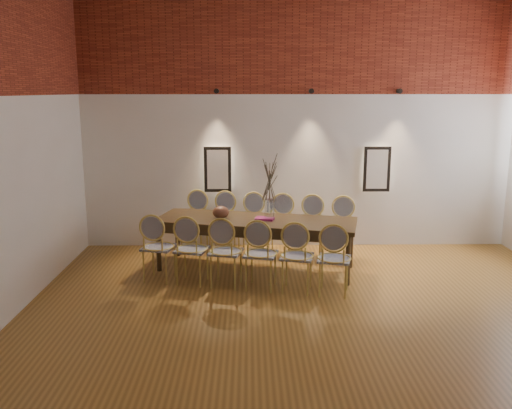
{
  "coord_description": "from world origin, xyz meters",
  "views": [
    {
      "loc": [
        -0.79,
        -5.31,
        2.56
      ],
      "look_at": [
        -0.7,
        1.84,
        1.05
      ],
      "focal_mm": 38.0,
      "sensor_mm": 36.0,
      "label": 1
    }
  ],
  "objects_px": {
    "chair_near_a": "(159,247)",
    "chair_near_b": "(192,249)",
    "chair_near_f": "(334,259)",
    "book": "(265,219)",
    "chair_near_e": "(297,256)",
    "bowl": "(221,212)",
    "dining_table": "(256,244)",
    "chair_far_e": "(311,228)",
    "chair_far_b": "(222,223)",
    "chair_far_a": "(194,222)",
    "chair_far_d": "(281,227)",
    "chair_near_c": "(226,251)",
    "vase": "(269,210)",
    "chair_far_c": "(251,225)",
    "chair_far_f": "(342,230)",
    "chair_near_d": "(261,254)"
  },
  "relations": [
    {
      "from": "chair_near_d",
      "to": "bowl",
      "type": "height_order",
      "value": "chair_near_d"
    },
    {
      "from": "chair_far_c",
      "to": "chair_far_e",
      "type": "height_order",
      "value": "same"
    },
    {
      "from": "chair_near_f",
      "to": "chair_far_a",
      "type": "bearing_deg",
      "value": 148.14
    },
    {
      "from": "chair_near_a",
      "to": "chair_near_b",
      "type": "height_order",
      "value": "same"
    },
    {
      "from": "chair_near_f",
      "to": "chair_far_f",
      "type": "xyz_separation_m",
      "value": [
        0.34,
        1.44,
        0.0
      ]
    },
    {
      "from": "chair_near_f",
      "to": "chair_near_b",
      "type": "bearing_deg",
      "value": -180.0
    },
    {
      "from": "chair_far_f",
      "to": "bowl",
      "type": "xyz_separation_m",
      "value": [
        -1.83,
        -0.38,
        0.37
      ]
    },
    {
      "from": "chair_far_c",
      "to": "book",
      "type": "xyz_separation_m",
      "value": [
        0.19,
        -0.81,
        0.3
      ]
    },
    {
      "from": "chair_near_c",
      "to": "chair_far_c",
      "type": "xyz_separation_m",
      "value": [
        0.34,
        1.44,
        0.0
      ]
    },
    {
      "from": "chair_far_a",
      "to": "chair_near_c",
      "type": "bearing_deg",
      "value": 122.76
    },
    {
      "from": "chair_near_d",
      "to": "chair_far_f",
      "type": "height_order",
      "value": "same"
    },
    {
      "from": "chair_near_c",
      "to": "chair_near_e",
      "type": "distance_m",
      "value": 0.95
    },
    {
      "from": "chair_far_b",
      "to": "bowl",
      "type": "bearing_deg",
      "value": 104.79
    },
    {
      "from": "chair_near_b",
      "to": "chair_far_e",
      "type": "xyz_separation_m",
      "value": [
        1.73,
        1.11,
        0.0
      ]
    },
    {
      "from": "chair_near_b",
      "to": "chair_near_e",
      "type": "distance_m",
      "value": 1.42
    },
    {
      "from": "chair_far_c",
      "to": "chair_far_b",
      "type": "bearing_deg",
      "value": -0.0
    },
    {
      "from": "chair_near_a",
      "to": "chair_near_b",
      "type": "xyz_separation_m",
      "value": [
        0.46,
        -0.11,
        0.0
      ]
    },
    {
      "from": "chair_near_a",
      "to": "chair_far_f",
      "type": "xyz_separation_m",
      "value": [
        2.65,
        0.89,
        0.0
      ]
    },
    {
      "from": "chair_near_e",
      "to": "chair_far_a",
      "type": "bearing_deg",
      "value": 142.16
    },
    {
      "from": "chair_near_b",
      "to": "vase",
      "type": "bearing_deg",
      "value": 38.91
    },
    {
      "from": "chair_near_f",
      "to": "chair_far_e",
      "type": "distance_m",
      "value": 1.55
    },
    {
      "from": "bowl",
      "to": "chair_near_a",
      "type": "bearing_deg",
      "value": -148.17
    },
    {
      "from": "dining_table",
      "to": "chair_near_c",
      "type": "xyz_separation_m",
      "value": [
        -0.4,
        -0.66,
        0.09
      ]
    },
    {
      "from": "chair_near_d",
      "to": "chair_far_b",
      "type": "height_order",
      "value": "same"
    },
    {
      "from": "dining_table",
      "to": "chair_far_a",
      "type": "relative_size",
      "value": 3.03
    },
    {
      "from": "chair_near_c",
      "to": "vase",
      "type": "height_order",
      "value": "vase"
    },
    {
      "from": "bowl",
      "to": "dining_table",
      "type": "bearing_deg",
      "value": -7.71
    },
    {
      "from": "chair_far_d",
      "to": "book",
      "type": "bearing_deg",
      "value": 81.98
    },
    {
      "from": "dining_table",
      "to": "vase",
      "type": "distance_m",
      "value": 0.56
    },
    {
      "from": "chair_near_e",
      "to": "chair_far_e",
      "type": "height_order",
      "value": "same"
    },
    {
      "from": "dining_table",
      "to": "chair_near_b",
      "type": "distance_m",
      "value": 1.03
    },
    {
      "from": "chair_near_e",
      "to": "chair_far_b",
      "type": "height_order",
      "value": "same"
    },
    {
      "from": "chair_near_c",
      "to": "chair_far_a",
      "type": "xyz_separation_m",
      "value": [
        -0.58,
        1.66,
        0.0
      ]
    },
    {
      "from": "chair_near_d",
      "to": "chair_far_a",
      "type": "distance_m",
      "value": 2.05
    },
    {
      "from": "chair_far_c",
      "to": "chair_near_e",
      "type": "bearing_deg",
      "value": 122.76
    },
    {
      "from": "chair_near_a",
      "to": "chair_near_d",
      "type": "bearing_deg",
      "value": 0.0
    },
    {
      "from": "chair_near_c",
      "to": "chair_far_e",
      "type": "distance_m",
      "value": 1.76
    },
    {
      "from": "chair_near_d",
      "to": "chair_far_f",
      "type": "xyz_separation_m",
      "value": [
        1.27,
        1.22,
        0.0
      ]
    },
    {
      "from": "chair_far_c",
      "to": "chair_far_d",
      "type": "distance_m",
      "value": 0.47
    },
    {
      "from": "chair_near_a",
      "to": "chair_near_f",
      "type": "bearing_deg",
      "value": 0.0
    },
    {
      "from": "chair_near_b",
      "to": "chair_far_d",
      "type": "distance_m",
      "value": 1.76
    },
    {
      "from": "chair_near_c",
      "to": "chair_far_f",
      "type": "height_order",
      "value": "same"
    },
    {
      "from": "chair_near_e",
      "to": "book",
      "type": "relative_size",
      "value": 3.62
    },
    {
      "from": "chair_far_b",
      "to": "chair_far_e",
      "type": "distance_m",
      "value": 1.42
    },
    {
      "from": "chair_near_f",
      "to": "book",
      "type": "relative_size",
      "value": 3.62
    },
    {
      "from": "dining_table",
      "to": "chair_near_e",
      "type": "distance_m",
      "value": 1.03
    },
    {
      "from": "dining_table",
      "to": "bowl",
      "type": "relative_size",
      "value": 11.87
    },
    {
      "from": "dining_table",
      "to": "chair_far_d",
      "type": "distance_m",
      "value": 0.78
    },
    {
      "from": "chair_near_e",
      "to": "vase",
      "type": "height_order",
      "value": "vase"
    },
    {
      "from": "chair_far_a",
      "to": "chair_far_f",
      "type": "height_order",
      "value": "same"
    }
  ]
}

